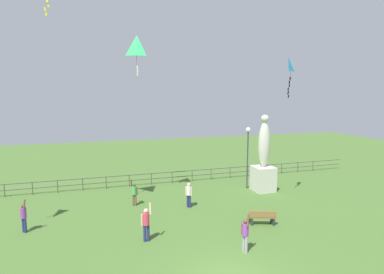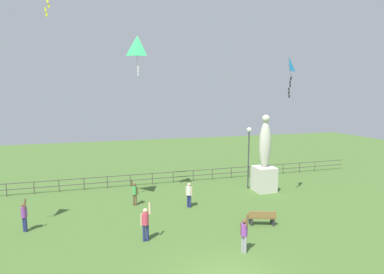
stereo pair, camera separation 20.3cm
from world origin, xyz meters
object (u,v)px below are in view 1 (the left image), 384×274
lamppost (248,145)px  person_3 (245,233)px  kite_0 (137,47)px  person_4 (24,216)px  kite_2 (288,66)px  person_2 (189,193)px  statue_monument (263,165)px  person_1 (134,192)px  person_0 (146,222)px  park_bench (262,217)px

lamppost → person_3: (-4.64, -8.79, -2.48)m
lamppost → kite_0: kite_0 is taller
person_3 → person_4: size_ratio=1.03×
person_3 → kite_2: (5.33, 5.05, 8.01)m
person_2 → kite_2: 10.19m
statue_monument → person_1: bearing=-177.7°
person_2 → person_4: 9.32m
statue_monument → person_3: size_ratio=3.05×
kite_0 → statue_monument: bearing=-3.0°
person_3 → kite_2: bearing=43.4°
person_2 → person_4: (-9.27, -0.95, -0.01)m
statue_monument → person_0: size_ratio=2.93×
person_2 → person_4: person_4 is taller
person_2 → kite_2: kite_2 is taller
statue_monument → kite_0: size_ratio=2.28×
park_bench → kite_2: size_ratio=0.61×
kite_2 → person_2: bearing=169.3°
person_3 → kite_2: kite_2 is taller
park_bench → person_0: (-6.39, -0.01, 0.52)m
person_0 → person_2: (3.30, 3.82, -0.06)m
lamppost → kite_0: bearing=-177.3°
lamppost → kite_0: size_ratio=1.89×
statue_monument → person_0: 11.18m
statue_monument → kite_2: bearing=-94.0°
kite_0 → person_4: bearing=-154.0°
kite_0 → kite_2: kite_0 is taller
statue_monument → park_bench: 6.60m
kite_2 → person_3: bearing=-136.6°
person_3 → kite_0: kite_0 is taller
person_3 → person_4: bearing=152.5°
statue_monument → person_0: (-9.66, -5.54, -0.98)m
person_3 → kite_0: (-3.63, 8.41, 9.24)m
park_bench → person_0: person_0 is taller
person_2 → kite_2: (6.16, -1.16, 8.03)m
statue_monument → person_2: size_ratio=3.57×
person_0 → person_3: (4.13, -2.40, -0.04)m
person_0 → person_4: bearing=154.4°
lamppost → park_bench: 7.43m
statue_monument → person_4: bearing=-170.3°
person_4 → kite_0: kite_0 is taller
park_bench → person_2: 4.93m
person_3 → person_4: 11.38m
person_2 → kite_0: (-2.80, 2.20, 9.26)m
person_0 → park_bench: bearing=0.1°
person_0 → person_1: 5.15m
statue_monument → lamppost: bearing=136.1°
person_2 → kite_0: bearing=141.9°
person_0 → person_2: size_ratio=1.22×
person_1 → kite_0: (0.50, 0.86, 9.30)m
person_1 → person_4: 6.39m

